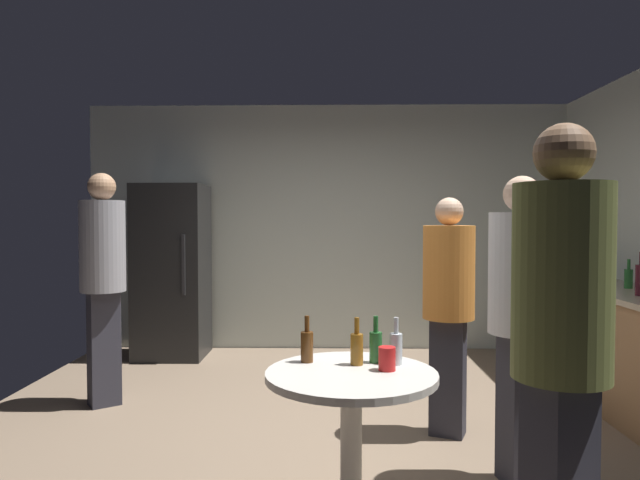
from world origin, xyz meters
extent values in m
cube|color=#7A6651|center=(0.00, 0.00, -0.05)|extent=(5.20, 5.20, 0.10)
cube|color=beige|center=(0.00, 2.63, 1.35)|extent=(5.32, 0.06, 2.70)
cube|color=black|center=(-1.64, 2.20, 0.90)|extent=(0.70, 0.65, 1.80)
cube|color=#262628|center=(-1.43, 1.86, 0.99)|extent=(0.03, 0.03, 0.60)
cube|color=olive|center=(2.28, 0.72, 0.43)|extent=(0.60, 1.83, 0.86)
cube|color=tan|center=(2.28, 0.72, 0.88)|extent=(0.64, 1.87, 0.04)
cylinder|color=#B2B2B7|center=(2.23, 1.07, 0.97)|extent=(0.17, 0.17, 0.14)
sphere|color=black|center=(2.23, 1.07, 1.06)|extent=(0.04, 0.04, 0.04)
cone|color=#B2B2B7|center=(2.35, 1.07, 0.98)|extent=(0.09, 0.04, 0.06)
cylinder|color=#26662D|center=(2.35, 0.77, 0.98)|extent=(0.06, 0.06, 0.15)
cylinder|color=#26662D|center=(2.35, 0.77, 1.09)|extent=(0.02, 0.02, 0.08)
cylinder|color=beige|center=(0.12, -1.08, 0.35)|extent=(0.10, 0.10, 0.70)
cylinder|color=beige|center=(0.12, -1.08, 0.72)|extent=(0.80, 0.80, 0.03)
cylinder|color=#8C5919|center=(0.15, -0.96, 0.81)|extent=(0.06, 0.06, 0.15)
cylinder|color=#8C5919|center=(0.15, -0.96, 0.93)|extent=(0.02, 0.02, 0.08)
cylinder|color=#593314|center=(-0.10, -0.91, 0.81)|extent=(0.06, 0.06, 0.15)
cylinder|color=#593314|center=(-0.10, -0.91, 0.93)|extent=(0.02, 0.02, 0.08)
cylinder|color=#26662D|center=(0.24, -0.91, 0.81)|extent=(0.06, 0.06, 0.15)
cylinder|color=#26662D|center=(0.24, -0.91, 0.93)|extent=(0.02, 0.02, 0.08)
cylinder|color=silver|center=(0.34, -0.95, 0.81)|extent=(0.06, 0.06, 0.15)
cylinder|color=silver|center=(0.34, -0.95, 0.93)|extent=(0.02, 0.02, 0.08)
cylinder|color=red|center=(0.28, -1.06, 0.79)|extent=(0.08, 0.08, 0.11)
cube|color=#2D2D38|center=(1.04, -0.63, 0.41)|extent=(0.20, 0.25, 0.82)
cylinder|color=white|center=(1.04, -0.63, 1.15)|extent=(0.39, 0.39, 0.65)
sphere|color=#D8AD8C|center=(1.04, -0.63, 1.57)|extent=(0.20, 0.20, 0.20)
cube|color=#2D2D38|center=(0.80, 0.08, 0.39)|extent=(0.27, 0.24, 0.78)
cylinder|color=orange|center=(0.80, 0.08, 1.09)|extent=(0.44, 0.44, 0.62)
sphere|color=#D8AD8C|center=(0.80, 0.08, 1.49)|extent=(0.19, 0.19, 0.19)
cylinder|color=olive|center=(0.83, -1.68, 1.22)|extent=(0.46, 0.46, 0.69)
sphere|color=#8C6647|center=(0.83, -1.68, 1.67)|extent=(0.21, 0.21, 0.21)
cube|color=#2D2D38|center=(-1.74, 0.63, 0.44)|extent=(0.28, 0.27, 0.88)
cylinder|color=gray|center=(-1.74, 0.63, 1.23)|extent=(0.48, 0.48, 0.70)
sphere|color=tan|center=(-1.74, 0.63, 1.69)|extent=(0.21, 0.21, 0.21)
camera|label=1|loc=(0.02, -3.68, 1.44)|focal=31.78mm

